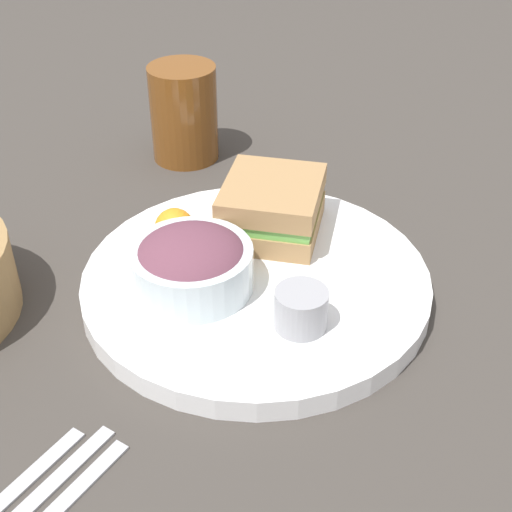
# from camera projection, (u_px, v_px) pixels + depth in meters

# --- Properties ---
(ground_plane) EXTENTS (4.00, 4.00, 0.00)m
(ground_plane) POSITION_uv_depth(u_px,v_px,m) (256.00, 291.00, 0.69)
(ground_plane) COLOR #3D3833
(plate) EXTENTS (0.33, 0.33, 0.02)m
(plate) POSITION_uv_depth(u_px,v_px,m) (256.00, 282.00, 0.68)
(plate) COLOR white
(plate) RESTS_ON ground_plane
(sandwich) EXTENTS (0.12, 0.11, 0.06)m
(sandwich) POSITION_uv_depth(u_px,v_px,m) (272.00, 207.00, 0.72)
(sandwich) COLOR #A37A4C
(sandwich) RESTS_ON plate
(salad_bowl) EXTENTS (0.11, 0.11, 0.06)m
(salad_bowl) POSITION_uv_depth(u_px,v_px,m) (192.00, 263.00, 0.64)
(salad_bowl) COLOR silver
(salad_bowl) RESTS_ON plate
(dressing_cup) EXTENTS (0.05, 0.05, 0.04)m
(dressing_cup) POSITION_uv_depth(u_px,v_px,m) (301.00, 309.00, 0.60)
(dressing_cup) COLOR #99999E
(dressing_cup) RESTS_ON plate
(orange_wedge) EXTENTS (0.04, 0.04, 0.04)m
(orange_wedge) POSITION_uv_depth(u_px,v_px,m) (175.00, 228.00, 0.70)
(orange_wedge) COLOR orange
(orange_wedge) RESTS_ON plate
(drink_glass) EXTENTS (0.08, 0.08, 0.12)m
(drink_glass) POSITION_uv_depth(u_px,v_px,m) (184.00, 113.00, 0.88)
(drink_glass) COLOR brown
(drink_glass) RESTS_ON ground_plane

